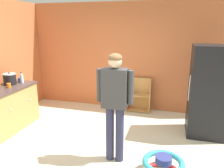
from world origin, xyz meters
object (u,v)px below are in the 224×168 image
Objects in this scene: crock_pot at (10,79)px; clear_bottle at (22,79)px; standing_person at (115,98)px; blue_cup at (20,80)px; orange_cup at (9,85)px; refrigerator at (208,92)px; baby_walker at (163,166)px; bookshelf at (133,96)px.

crock_pot is 1.09× the size of clear_bottle.
standing_person reaches higher than clear_bottle.
standing_person is 18.28× the size of blue_cup.
blue_cup is 0.47m from orange_cup.
refrigerator reaches higher than blue_cup.
refrigerator is 18.74× the size of blue_cup.
baby_walker is at bearing -15.88° from crock_pot.
standing_person is (0.10, -2.21, 0.68)m from bookshelf.
refrigerator is 4.08m from crock_pot.
refrigerator is 6.62× the size of crock_pot.
clear_bottle is (-3.87, -0.43, 0.11)m from refrigerator.
baby_walker is (-0.74, -1.55, -0.73)m from refrigerator.
orange_cup reaches higher than baby_walker.
bookshelf is 0.49× the size of standing_person.
baby_walker is at bearing -19.68° from clear_bottle.
refrigerator is at bearing 6.32° from clear_bottle.
standing_person is 18.28× the size of orange_cup.
crock_pot is at bearing 125.01° from orange_cup.
clear_bottle is 0.41m from orange_cup.
crock_pot is at bearing -130.79° from clear_bottle.
bookshelf is 3.46× the size of clear_bottle.
refrigerator is at bearing 12.15° from orange_cup.
baby_walker is at bearing -15.22° from standing_person.
bookshelf is 8.95× the size of blue_cup.
baby_walker is 2.25× the size of crock_pot.
orange_cup is (-3.14, 0.71, 0.79)m from baby_walker.
crock_pot reaches higher than clear_bottle.
clear_bottle is at bearing -173.68° from refrigerator.
standing_person reaches higher than crock_pot.
standing_person is 7.06× the size of clear_bottle.
baby_walker is 3.43m from clear_bottle.
standing_person is 2.88× the size of baby_walker.
crock_pot reaches higher than bookshelf.
blue_cup is at bearing 159.98° from baby_walker.
clear_bottle is at bearing 158.89° from standing_person.
bookshelf is 2.31m from standing_person.
crock_pot is (-3.29, 0.94, 0.86)m from baby_walker.
baby_walker is 3.53m from blue_cup.
crock_pot is 2.83× the size of blue_cup.
baby_walker is at bearing -115.56° from refrigerator.
crock_pot is (-2.41, -1.48, 0.65)m from bookshelf.
crock_pot is at bearing 163.91° from standing_person.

